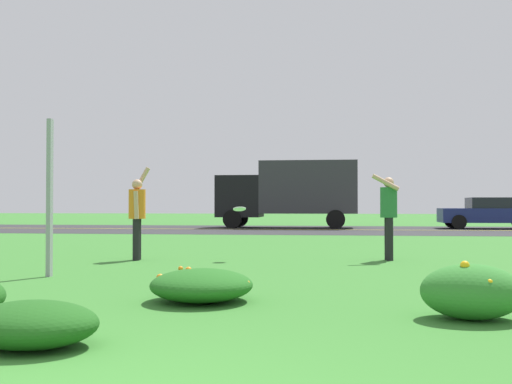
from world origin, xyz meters
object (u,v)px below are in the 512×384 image
Objects in this scene: sign_post_near_path at (50,198)px; person_thrower_orange_shirt at (137,211)px; frisbee_white at (239,209)px; car_navy_center_left at (490,213)px; box_truck_black at (290,191)px; person_catcher_green_shirt at (388,210)px.

sign_post_near_path is 2.99m from person_thrower_orange_shirt.
frisbee_white is 19.73m from car_navy_center_left.
sign_post_near_path is 0.37× the size of box_truck_black.
sign_post_near_path is 4.06m from frisbee_white.
box_truck_black is (2.31, 20.68, 0.57)m from sign_post_near_path.
sign_post_near_path is at bearing -147.26° from person_catcher_green_shirt.
sign_post_near_path reaches higher than person_catcher_green_shirt.
box_truck_black reaches higher than person_thrower_orange_shirt.
person_thrower_orange_shirt is at bearing -173.19° from person_catcher_green_shirt.
frisbee_white is at bearing 51.48° from sign_post_near_path.
frisbee_white is at bearing -172.80° from person_catcher_green_shirt.
person_catcher_green_shirt is 0.39× the size of car_navy_center_left.
box_truck_black is (-0.22, 17.50, 0.77)m from frisbee_white.
person_thrower_orange_shirt is at bearing 81.17° from sign_post_near_path.
sign_post_near_path is 1.30× the size of person_thrower_orange_shirt.
person_thrower_orange_shirt is 2.08m from frisbee_white.
person_catcher_green_shirt is (5.07, 0.61, 0.02)m from person_thrower_orange_shirt.
car_navy_center_left is (6.11, 17.12, -0.27)m from person_catcher_green_shirt.
person_catcher_green_shirt is 18.18m from car_navy_center_left.
sign_post_near_path is 9.28× the size of frisbee_white.
person_catcher_green_shirt is at bearing 6.81° from person_thrower_orange_shirt.
person_catcher_green_shirt is 6.53× the size of frisbee_white.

